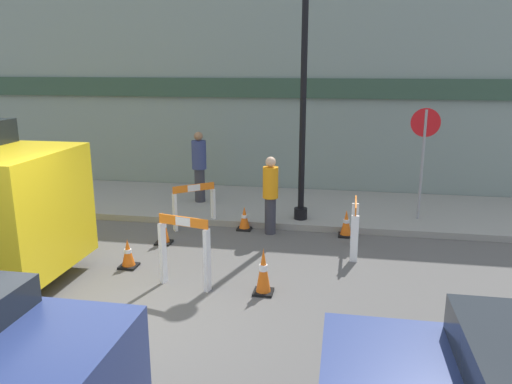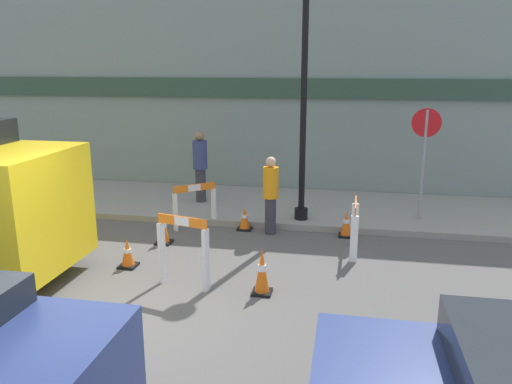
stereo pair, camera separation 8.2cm
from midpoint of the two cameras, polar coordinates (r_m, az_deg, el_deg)
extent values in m
plane|color=#565451|center=(7.07, -16.71, -14.93)|extent=(60.00, 60.00, 0.00)
cube|color=gray|center=(12.34, -3.95, -1.28)|extent=(18.00, 3.15, 0.14)
cube|color=gray|center=(13.51, -2.37, 11.64)|extent=(18.00, 0.12, 5.50)
cube|color=#2D4738|center=(13.40, -2.48, 11.83)|extent=(16.20, 0.10, 0.50)
cylinder|color=black|center=(10.86, 5.39, -2.47)|extent=(0.29, 0.29, 0.24)
cylinder|color=black|center=(10.43, 5.69, 9.94)|extent=(0.13, 0.13, 4.92)
cylinder|color=gray|center=(11.13, 18.73, 2.85)|extent=(0.06, 0.06, 2.35)
cylinder|color=red|center=(11.00, 19.11, 7.49)|extent=(0.60, 0.07, 0.60)
cube|color=white|center=(10.85, -4.65, -1.68)|extent=(0.13, 0.14, 0.80)
cube|color=white|center=(10.54, -8.99, -2.29)|extent=(0.13, 0.14, 0.80)
cube|color=orange|center=(10.56, -6.86, 0.49)|extent=(0.74, 0.60, 0.15)
cube|color=white|center=(10.56, -6.86, 0.49)|extent=(0.24, 0.20, 0.14)
cube|color=white|center=(8.08, -10.42, -6.83)|extent=(0.09, 0.14, 1.00)
cube|color=white|center=(7.68, -5.44, -7.79)|extent=(0.09, 0.14, 1.00)
cube|color=orange|center=(7.68, -8.14, -3.32)|extent=(0.84, 0.22, 0.15)
cube|color=white|center=(7.68, -8.14, -3.32)|extent=(0.26, 0.09, 0.14)
cube|color=white|center=(8.94, 11.40, -5.30)|extent=(0.13, 0.06, 0.85)
cube|color=white|center=(9.71, 11.43, -3.72)|extent=(0.13, 0.06, 0.85)
cube|color=orange|center=(9.18, 11.57, -1.53)|extent=(0.04, 0.87, 0.15)
cube|color=white|center=(9.18, 11.57, -1.53)|extent=(0.03, 0.26, 0.14)
cube|color=black|center=(10.34, 10.46, -4.90)|extent=(0.30, 0.30, 0.04)
cone|color=orange|center=(10.25, 10.53, -3.44)|extent=(0.22, 0.22, 0.51)
cylinder|color=white|center=(10.25, 10.54, -3.31)|extent=(0.13, 0.13, 0.07)
cube|color=black|center=(7.76, 0.99, -11.37)|extent=(0.30, 0.30, 0.04)
cone|color=orange|center=(7.61, 1.01, -8.88)|extent=(0.23, 0.23, 0.69)
cylinder|color=white|center=(7.59, 1.01, -8.64)|extent=(0.13, 0.13, 0.10)
cube|color=black|center=(8.97, -14.12, -8.16)|extent=(0.30, 0.30, 0.04)
cone|color=orange|center=(8.88, -14.22, -6.64)|extent=(0.23, 0.22, 0.47)
cylinder|color=white|center=(8.87, -14.23, -6.50)|extent=(0.13, 0.13, 0.07)
cube|color=black|center=(10.59, -1.07, -4.20)|extent=(0.30, 0.30, 0.04)
cone|color=orange|center=(10.51, -1.08, -2.90)|extent=(0.23, 0.22, 0.46)
cylinder|color=white|center=(10.50, -1.08, -2.78)|extent=(0.13, 0.13, 0.06)
cube|color=black|center=(9.95, -10.24, -5.67)|extent=(0.30, 0.30, 0.04)
cone|color=orange|center=(9.85, -10.32, -3.91)|extent=(0.23, 0.22, 0.60)
cylinder|color=white|center=(9.84, -10.33, -3.74)|extent=(0.13, 0.13, 0.08)
cylinder|color=#33333D|center=(10.24, 1.89, -2.72)|extent=(0.27, 0.27, 0.76)
cylinder|color=orange|center=(10.06, 1.93, 1.09)|extent=(0.37, 0.37, 0.64)
sphere|color=#DBAD89|center=(9.97, 1.95, 3.46)|extent=(0.25, 0.25, 0.21)
cylinder|color=#33333D|center=(12.19, -6.14, 0.79)|extent=(0.34, 0.34, 0.82)
cylinder|color=navy|center=(12.04, -6.24, 4.25)|extent=(0.47, 0.47, 0.68)
sphere|color=#8E6647|center=(11.97, -6.29, 6.36)|extent=(0.29, 0.29, 0.21)
cylinder|color=black|center=(9.68, -22.80, -5.41)|extent=(0.60, 0.18, 0.60)
camera|label=1|loc=(0.04, -89.76, 0.06)|focal=35.00mm
camera|label=2|loc=(0.04, 90.24, -0.06)|focal=35.00mm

